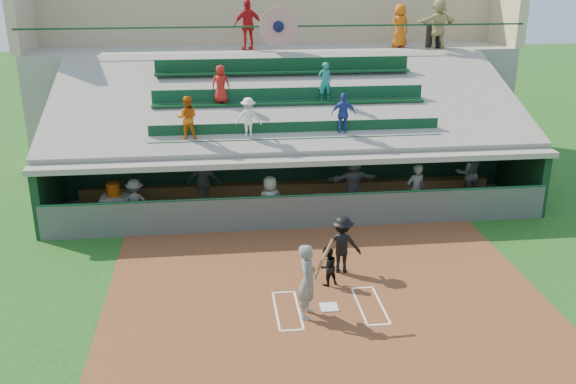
{
  "coord_description": "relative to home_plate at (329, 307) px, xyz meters",
  "views": [
    {
      "loc": [
        -2.58,
        -13.56,
        7.99
      ],
      "look_at": [
        -0.61,
        3.5,
        1.8
      ],
      "focal_mm": 40.0,
      "sensor_mm": 36.0,
      "label": 1
    }
  ],
  "objects": [
    {
      "name": "dugout_player_d",
      "position": [
        1.94,
        6.44,
        0.97
      ],
      "size": [
        1.84,
        0.74,
        1.93
      ],
      "primitive_type": "imported",
      "rotation": [
        0.0,
        0.0,
        3.24
      ],
      "color": "#5B5D58",
      "rests_on": "dugout_floor"
    },
    {
      "name": "dugout_player_b",
      "position": [
        -3.06,
        7.04,
        0.93
      ],
      "size": [
        1.13,
        0.56,
        1.85
      ],
      "primitive_type": "imported",
      "rotation": [
        0.0,
        0.0,
        3.04
      ],
      "color": "#52534F",
      "rests_on": "dugout_floor"
    },
    {
      "name": "batters_box_chalk",
      "position": [
        0.0,
        0.0,
        -0.01
      ],
      "size": [
        2.65,
        1.85,
        0.01
      ],
      "color": "white",
      "rests_on": "dirt_slab"
    },
    {
      "name": "water_cooler",
      "position": [
        -5.96,
        6.53,
        1.0
      ],
      "size": [
        0.43,
        0.43,
        0.43
      ],
      "primitive_type": "cylinder",
      "color": "#DD5B0D",
      "rests_on": "white_table"
    },
    {
      "name": "dugout_player_c",
      "position": [
        -0.97,
        5.22,
        0.84
      ],
      "size": [
        0.92,
        0.72,
        1.67
      ],
      "primitive_type": "imported",
      "rotation": [
        0.0,
        0.0,
        3.4
      ],
      "color": "#5C5E59",
      "rests_on": "dugout_floor"
    },
    {
      "name": "ground",
      "position": [
        0.0,
        0.0,
        -0.04
      ],
      "size": [
        100.0,
        100.0,
        0.0
      ],
      "primitive_type": "plane",
      "color": "#194B15",
      "rests_on": "ground"
    },
    {
      "name": "batter_at_plate",
      "position": [
        -0.58,
        -0.3,
        0.91
      ],
      "size": [
        0.95,
        0.81,
        1.95
      ],
      "color": "#5E625C",
      "rests_on": "dirt_slab"
    },
    {
      "name": "concourse_staff_a",
      "position": [
        -1.13,
        12.83,
        5.55
      ],
      "size": [
        1.24,
        0.74,
        1.98
      ],
      "primitive_type": "imported",
      "rotation": [
        0.0,
        0.0,
        3.37
      ],
      "color": "red",
      "rests_on": "concourse_slab"
    },
    {
      "name": "catcher",
      "position": [
        0.17,
        1.19,
        0.51
      ],
      "size": [
        0.61,
        0.55,
        1.04
      ],
      "primitive_type": "imported",
      "rotation": [
        0.0,
        0.0,
        3.5
      ],
      "color": "black",
      "rests_on": "dirt_slab"
    },
    {
      "name": "grandstand",
      "position": [
        -0.01,
        10.51,
        2.23
      ],
      "size": [
        20.4,
        10.4,
        7.8
      ],
      "color": "#515752",
      "rests_on": "ground"
    },
    {
      "name": "concourse_slab",
      "position": [
        0.0,
        13.5,
        2.26
      ],
      "size": [
        20.0,
        3.0,
        4.6
      ],
      "primitive_type": "cube",
      "color": "gray",
      "rests_on": "ground"
    },
    {
      "name": "dugout_player_a",
      "position": [
        -5.2,
        5.82,
        0.78
      ],
      "size": [
        1.01,
        0.6,
        1.54
      ],
      "primitive_type": "imported",
      "rotation": [
        0.0,
        0.0,
        3.12
      ],
      "color": "#5B5E59",
      "rests_on": "dugout_floor"
    },
    {
      "name": "dugout_floor",
      "position": [
        0.0,
        6.75,
        -0.02
      ],
      "size": [
        16.0,
        3.5,
        0.04
      ],
      "primitive_type": "cube",
      "color": "gray",
      "rests_on": "ground"
    },
    {
      "name": "home_plate",
      "position": [
        0.0,
        0.0,
        0.0
      ],
      "size": [
        0.43,
        0.43,
        0.03
      ],
      "primitive_type": "cube",
      "color": "silver",
      "rests_on": "dirt_slab"
    },
    {
      "name": "white_table",
      "position": [
        -5.92,
        6.48,
        0.39
      ],
      "size": [
        0.9,
        0.68,
        0.78
      ],
      "primitive_type": "cube",
      "rotation": [
        0.0,
        0.0,
        -0.02
      ],
      "color": "silver",
      "rests_on": "dugout_floor"
    },
    {
      "name": "trash_bin",
      "position": [
        6.54,
        12.71,
        5.05
      ],
      "size": [
        0.64,
        0.64,
        0.96
      ],
      "primitive_type": "cylinder",
      "color": "black",
      "rests_on": "concourse_slab"
    },
    {
      "name": "concourse_staff_c",
      "position": [
        6.53,
        12.23,
        5.58
      ],
      "size": [
        1.97,
        1.14,
        2.02
      ],
      "primitive_type": "imported",
      "rotation": [
        0.0,
        0.0,
        3.45
      ],
      "color": "tan",
      "rests_on": "concourse_slab"
    },
    {
      "name": "home_umpire",
      "position": [
        0.67,
        1.9,
        0.79
      ],
      "size": [
        1.15,
        0.82,
        1.61
      ],
      "primitive_type": "imported",
      "rotation": [
        0.0,
        0.0,
        2.91
      ],
      "color": "black",
      "rests_on": "dirt_slab"
    },
    {
      "name": "concourse_staff_b",
      "position": [
        5.16,
        13.0,
        5.44
      ],
      "size": [
        0.96,
        0.74,
        1.75
      ],
      "primitive_type": "imported",
      "rotation": [
        0.0,
        0.0,
        3.38
      ],
      "color": "#C8540B",
      "rests_on": "concourse_slab"
    },
    {
      "name": "dirt_slab",
      "position": [
        0.0,
        0.5,
        -0.03
      ],
      "size": [
        11.0,
        9.0,
        0.02
      ],
      "primitive_type": "cube",
      "color": "brown",
      "rests_on": "ground"
    },
    {
      "name": "dugout_player_f",
      "position": [
        6.18,
        6.94,
        0.96
      ],
      "size": [
        0.96,
        0.76,
        1.92
      ],
      "primitive_type": "imported",
      "rotation": [
        0.0,
        0.0,
        3.11
      ],
      "color": "#50524E",
      "rests_on": "dugout_floor"
    },
    {
      "name": "dugout_bench",
      "position": [
        -0.11,
        8.13,
        0.22
      ],
      "size": [
        14.66,
        0.94,
        0.44
      ],
      "primitive_type": "cube",
      "rotation": [
        0.0,
        0.0,
        -0.03
      ],
      "color": "olive",
      "rests_on": "dugout_floor"
    },
    {
      "name": "dugout_player_e",
      "position": [
        3.85,
        5.59,
        0.9
      ],
      "size": [
        0.74,
        0.57,
        1.79
      ],
      "primitive_type": "imported",
      "rotation": [
        0.0,
        0.0,
        3.39
      ],
      "color": "#525450",
      "rests_on": "dugout_floor"
    }
  ]
}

